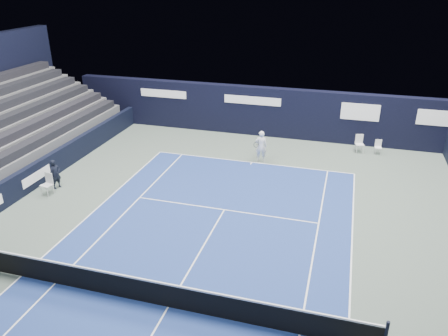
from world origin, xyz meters
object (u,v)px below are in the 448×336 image
(tennis_net, at_px, (167,295))
(folding_chair_back_b, at_px, (378,146))
(folding_chair_back_a, at_px, (359,140))
(tennis_player, at_px, (261,146))
(line_judge_chair, at_px, (48,182))

(tennis_net, bearing_deg, folding_chair_back_b, 66.17)
(folding_chair_back_a, relative_size, tennis_net, 0.08)
(folding_chair_back_b, distance_m, tennis_player, 6.96)
(line_judge_chair, xyz_separation_m, tennis_player, (8.83, 6.62, 0.29))
(tennis_net, height_order, tennis_player, tennis_player)
(tennis_player, bearing_deg, line_judge_chair, -143.13)
(folding_chair_back_a, relative_size, line_judge_chair, 0.98)
(folding_chair_back_a, relative_size, folding_chair_back_b, 1.23)
(folding_chair_back_a, bearing_deg, line_judge_chair, -163.20)
(tennis_net, bearing_deg, tennis_player, 88.04)
(tennis_player, bearing_deg, folding_chair_back_a, 29.95)
(line_judge_chair, relative_size, tennis_net, 0.08)
(folding_chair_back_a, height_order, tennis_player, tennis_player)
(tennis_player, bearing_deg, folding_chair_back_b, 25.15)
(folding_chair_back_b, xyz_separation_m, tennis_player, (-6.29, -2.95, 0.41))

